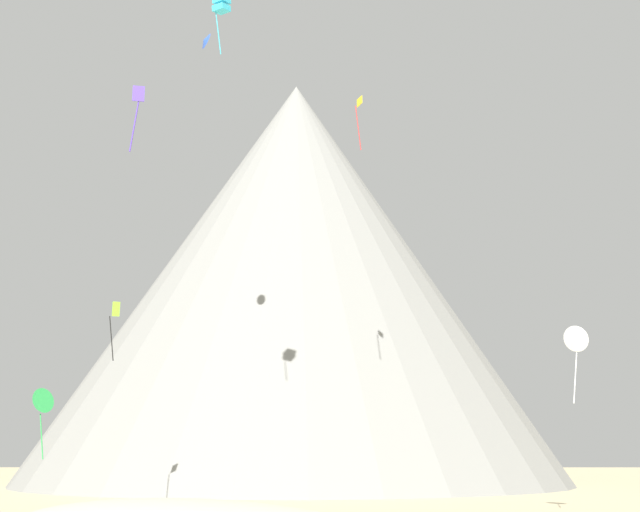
# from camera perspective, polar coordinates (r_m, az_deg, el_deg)

# --- Properties ---
(rock_massif) EXTENTS (99.04, 99.04, 56.98)m
(rock_massif) POSITION_cam_1_polar(r_m,az_deg,el_deg) (120.21, -1.86, -1.74)
(rock_massif) COLOR gray
(rock_massif) RESTS_ON ground_plane
(kite_cyan_high) EXTENTS (1.45, 1.46, 4.76)m
(kite_cyan_high) POSITION_cam_1_polar(r_m,az_deg,el_deg) (69.01, -6.56, 16.20)
(kite_cyan_high) COLOR #33BCDB
(kite_green_low) EXTENTS (1.51, 1.75, 4.74)m
(kite_green_low) POSITION_cam_1_polar(r_m,az_deg,el_deg) (62.01, -17.95, -9.20)
(kite_green_low) COLOR green
(kite_white_low) EXTENTS (1.89, 1.78, 5.49)m
(kite_white_low) POSITION_cam_1_polar(r_m,az_deg,el_deg) (64.30, 16.59, -5.38)
(kite_white_low) COLOR white
(kite_lime_mid) EXTENTS (0.77, 0.58, 4.75)m
(kite_lime_mid) POSITION_cam_1_polar(r_m,az_deg,el_deg) (71.12, -13.49, -4.10)
(kite_lime_mid) COLOR #8CD133
(kite_indigo_mid) EXTENTS (0.67, 0.22, 3.83)m
(kite_indigo_mid) POSITION_cam_1_polar(r_m,az_deg,el_deg) (48.71, -12.05, 9.77)
(kite_indigo_mid) COLOR #5138B2
(kite_yellow_high) EXTENTS (0.63, 0.94, 5.02)m
(kite_yellow_high) POSITION_cam_1_polar(r_m,az_deg,el_deg) (77.42, 2.61, 9.54)
(kite_yellow_high) COLOR yellow
(kite_blue_high) EXTENTS (1.39, 1.71, 1.56)m
(kite_blue_high) POSITION_cam_1_polar(r_m,az_deg,el_deg) (79.48, -7.64, 13.99)
(kite_blue_high) COLOR blue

